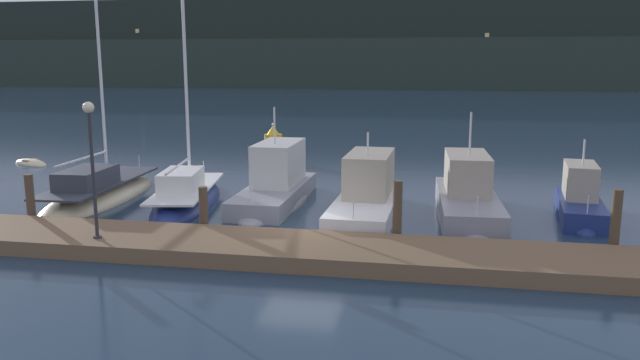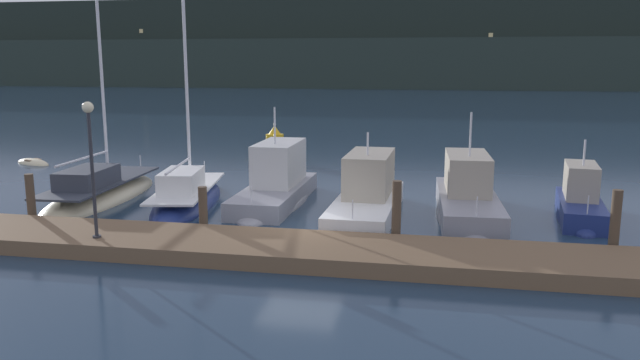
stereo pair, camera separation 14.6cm
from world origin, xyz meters
TOP-DOWN VIEW (x-y plane):
  - ground_plane at (0.00, 0.00)m, footprint 400.00×400.00m
  - dock at (0.00, -2.01)m, footprint 26.47×2.80m
  - mooring_pile_0 at (-9.12, -0.36)m, footprint 0.28×0.28m
  - mooring_pile_1 at (-3.04, -0.36)m, footprint 0.28×0.28m
  - mooring_pile_2 at (3.04, -0.36)m, footprint 0.28×0.28m
  - mooring_pile_3 at (9.12, -0.36)m, footprint 0.28×0.28m
  - sailboat_berth_1 at (-9.06, 3.83)m, footprint 2.85×8.42m
  - sailboat_berth_2 at (-5.33, 3.74)m, footprint 3.40×7.58m
  - motorboat_berth_3 at (-2.01, 4.66)m, footprint 2.23×7.23m
  - motorboat_berth_4 at (1.76, 3.12)m, footprint 2.40×7.26m
  - motorboat_berth_5 at (5.28, 3.81)m, footprint 2.47×7.37m
  - motorboat_berth_6 at (9.15, 4.15)m, footprint 2.08×5.19m
  - channel_buoy at (-4.79, 14.90)m, footprint 1.49×1.49m
  - dock_lamppost at (-5.41, -2.63)m, footprint 0.32×0.32m
  - hillside_backdrop at (-4.85, 113.54)m, footprint 240.00×23.00m
  - rowboat_adrift at (-17.22, 11.07)m, footprint 2.71×1.90m

SIDE VIEW (x-z plane):
  - ground_plane at x=0.00m, z-range 0.00..0.00m
  - rowboat_adrift at x=-17.22m, z-range -0.28..0.28m
  - sailboat_berth_1 at x=-9.06m, z-range -6.10..6.43m
  - sailboat_berth_2 at x=-5.33m, z-range -4.91..5.25m
  - dock at x=0.00m, z-range 0.00..0.45m
  - motorboat_berth_6 at x=9.15m, z-range -1.37..2.01m
  - motorboat_berth_4 at x=1.76m, z-range -1.42..2.19m
  - motorboat_berth_5 at x=5.28m, z-range -1.76..2.54m
  - motorboat_berth_3 at x=-2.01m, z-range -1.66..2.56m
  - channel_buoy at x=-4.79m, z-range -0.25..1.81m
  - mooring_pile_1 at x=-3.04m, z-range 0.00..1.58m
  - mooring_pile_0 at x=-9.12m, z-range 0.00..1.78m
  - mooring_pile_3 at x=9.12m, z-range 0.00..1.97m
  - mooring_pile_2 at x=3.04m, z-range 0.00..2.00m
  - dock_lamppost at x=-5.41m, z-range 1.12..5.03m
  - hillside_backdrop at x=-4.85m, z-range -0.70..17.21m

